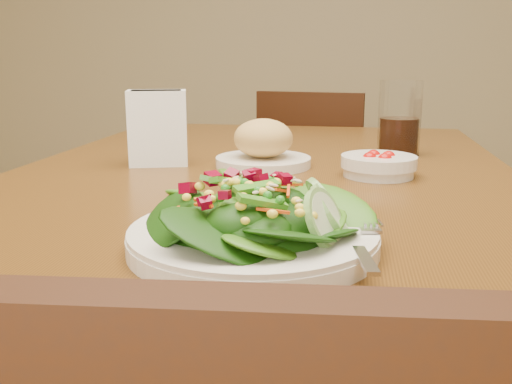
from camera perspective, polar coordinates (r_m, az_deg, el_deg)
dining_table at (r=1.01m, az=0.24°, el=-4.01°), size 0.90×1.40×0.75m
chair_far at (r=2.11m, az=5.83°, el=-0.52°), size 0.43×0.44×0.83m
salad_plate at (r=0.61m, az=0.57°, el=-3.13°), size 0.27×0.27×0.08m
bread_plate at (r=1.06m, az=0.73°, el=4.51°), size 0.18×0.18×0.09m
tomato_bowl at (r=1.00m, az=12.17°, el=2.65°), size 0.13×0.13×0.04m
drinking_glass at (r=1.22m, az=14.14°, el=6.68°), size 0.09×0.09×0.15m
napkin_holder at (r=1.09m, az=-9.81°, el=6.53°), size 0.12×0.09×0.14m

